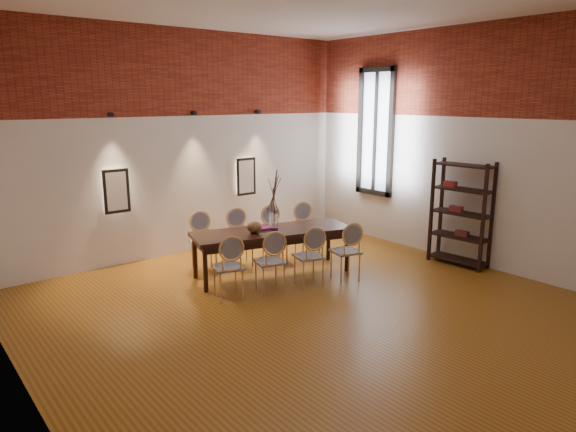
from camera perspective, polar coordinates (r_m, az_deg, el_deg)
floor at (r=7.13m, az=2.51°, el=-10.33°), size 7.00×7.00×0.02m
wall_back at (r=9.54m, az=-11.73°, el=7.83°), size 7.00×0.10×4.00m
wall_left at (r=5.03m, az=-29.27°, el=2.07°), size 0.10×7.00×4.00m
wall_right at (r=9.33m, az=19.39°, el=7.26°), size 0.10×7.00×4.00m
brick_band_back at (r=9.45m, az=-11.88°, el=15.37°), size 7.00×0.02×1.50m
brick_band_right at (r=9.24m, az=19.75°, el=14.97°), size 0.02×7.00×1.50m
niche_left at (r=9.01m, az=-18.58°, el=2.65°), size 0.36×0.06×0.66m
niche_right at (r=10.19m, az=-4.77°, el=4.40°), size 0.36×0.06×0.66m
spot_fixture_left at (r=8.86m, az=-19.10°, el=10.60°), size 0.08×0.10×0.08m
spot_fixture_mid at (r=9.48m, az=-10.42°, el=11.19°), size 0.08×0.10×0.08m
spot_fixture_right at (r=10.23m, az=-3.39°, el=11.49°), size 0.08×0.10×0.08m
window_glass at (r=10.44m, az=9.76°, el=9.16°), size 0.02×0.78×2.38m
window_frame at (r=10.42m, az=9.68°, el=9.16°), size 0.08×0.90×2.50m
window_mullion at (r=10.42m, az=9.68°, el=9.16°), size 0.06×0.06×2.40m
dining_table at (r=8.32m, az=-1.73°, el=-4.06°), size 2.68×1.47×0.75m
chair_near_a at (r=7.37m, az=-6.69°, el=-5.63°), size 0.54×0.54×0.94m
chair_near_b at (r=7.56m, az=-2.05°, el=-5.05°), size 0.54×0.54×0.94m
chair_near_c at (r=7.81m, az=2.33°, el=-4.47°), size 0.54×0.54×0.94m
chair_near_d at (r=8.09m, az=6.41°, el=-3.91°), size 0.54×0.54×0.94m
chair_far_a at (r=8.64m, az=-9.36°, el=-2.91°), size 0.54×0.54×0.94m
chair_far_b at (r=8.81m, az=-5.33°, el=-2.49°), size 0.54×0.54×0.94m
chair_far_c at (r=9.02m, az=-1.48°, el=-2.07°), size 0.54×0.54×0.94m
chair_far_d at (r=9.27m, az=2.18°, el=-1.66°), size 0.54×0.54×0.94m
vase at (r=8.19m, az=-1.58°, el=-0.52°), size 0.14×0.14×0.30m
dried_branches at (r=8.10m, az=-1.60°, el=2.58°), size 0.50×0.50×0.70m
bowl at (r=8.04m, az=-3.74°, el=-1.24°), size 0.24×0.24×0.18m
book at (r=8.27m, az=-2.42°, el=-1.35°), size 0.30×0.24×0.03m
shelving_rack at (r=9.19m, az=18.67°, el=0.29°), size 0.46×1.03×1.80m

